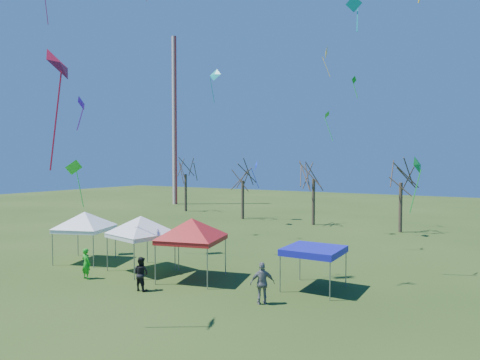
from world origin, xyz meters
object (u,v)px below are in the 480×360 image
(tree_2, at_px, (314,162))
(tent_blue, at_px, (314,251))
(tree_1, at_px, (243,167))
(tent_white_mid, at_px, (141,220))
(tree_0, at_px, (186,161))
(tree_3, at_px, (401,165))
(person_grey, at_px, (262,283))
(tent_red, at_px, (192,222))
(radio_mast, at_px, (174,121))
(tent_white_west, at_px, (85,215))
(person_dark, at_px, (141,274))
(person_green, at_px, (86,264))

(tree_2, relative_size, tent_blue, 3.05)
(tree_1, relative_size, tent_white_mid, 1.84)
(tent_blue, bearing_deg, tree_0, 137.94)
(tree_3, distance_m, person_grey, 24.28)
(tree_2, distance_m, tent_white_mid, 22.72)
(tree_3, bearing_deg, tent_red, -107.21)
(tree_1, xyz_separation_m, tree_2, (8.40, -0.27, 0.50))
(tree_0, bearing_deg, radio_mast, 137.23)
(radio_mast, relative_size, tree_2, 3.06)
(tent_blue, bearing_deg, tree_1, 127.72)
(radio_mast, bearing_deg, tree_1, -28.48)
(tent_blue, bearing_deg, tent_white_west, -173.58)
(tree_3, xyz_separation_m, person_dark, (-7.79, -24.92, -5.24))
(tent_red, bearing_deg, person_grey, -17.52)
(tent_white_mid, relative_size, person_grey, 2.19)
(tent_red, bearing_deg, radio_mast, 130.36)
(tent_blue, bearing_deg, person_green, -158.73)
(tree_1, distance_m, tent_white_mid, 23.67)
(tent_white_mid, xyz_separation_m, tent_red, (3.68, -0.01, 0.11))
(tree_3, relative_size, person_grey, 4.22)
(tree_0, distance_m, tent_red, 32.53)
(radio_mast, distance_m, tree_3, 36.04)
(person_grey, bearing_deg, tent_blue, -146.22)
(tent_white_mid, bearing_deg, person_grey, -10.49)
(tree_2, distance_m, tent_red, 22.67)
(tree_0, bearing_deg, tree_1, -15.18)
(tree_2, relative_size, person_green, 4.92)
(tree_0, bearing_deg, tent_white_west, -65.44)
(tree_2, xyz_separation_m, tent_white_west, (-6.85, -22.44, -3.33))
(tent_white_west, distance_m, tent_blue, 14.87)
(person_dark, bearing_deg, tree_0, -57.33)
(tent_red, bearing_deg, person_dark, -108.54)
(tree_2, height_order, tent_white_mid, tree_2)
(tree_2, bearing_deg, tree_1, 178.15)
(tree_2, height_order, person_grey, tree_2)
(tree_0, bearing_deg, tree_2, -9.24)
(tree_0, height_order, person_green, tree_0)
(tree_1, distance_m, person_grey, 28.99)
(tree_1, height_order, tree_2, tree_2)
(radio_mast, distance_m, tree_1, 20.72)
(person_dark, bearing_deg, person_green, -2.27)
(tent_white_west, distance_m, tent_red, 8.42)
(tent_white_west, bearing_deg, tent_blue, 6.42)
(radio_mast, bearing_deg, tent_red, -49.64)
(tree_1, height_order, tree_3, tree_3)
(tent_red, height_order, tent_blue, tent_red)
(tree_2, xyz_separation_m, person_green, (-3.45, -25.19, -5.46))
(tree_1, bearing_deg, person_dark, -70.56)
(tree_0, xyz_separation_m, tent_blue, (26.36, -23.79, -4.55))
(tent_white_west, bearing_deg, tent_red, 0.35)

